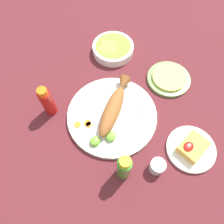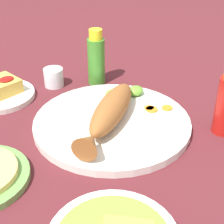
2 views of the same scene
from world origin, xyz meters
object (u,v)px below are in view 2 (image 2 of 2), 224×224
at_px(main_plate, 112,123).
at_px(fork_near, 72,124).
at_px(hot_sauce_bottle_green, 96,59).
at_px(salt_cup, 54,78).
at_px(side_plate_fries, 0,96).
at_px(fried_fish, 109,113).
at_px(fork_far, 74,113).

height_order(main_plate, fork_near, fork_near).
height_order(fork_near, hot_sauce_bottle_green, hot_sauce_bottle_green).
bearing_deg(salt_cup, side_plate_fries, 161.63).
height_order(main_plate, fried_fish, fried_fish).
bearing_deg(fried_fish, side_plate_fries, 80.92).
bearing_deg(side_plate_fries, hot_sauce_bottle_green, -26.98).
bearing_deg(fried_fish, main_plate, 0.00).
bearing_deg(hot_sauce_bottle_green, salt_cup, 142.13).
distance_m(main_plate, fried_fish, 0.04).
distance_m(main_plate, fork_near, 0.09).
bearing_deg(side_plate_fries, fried_fish, -74.48).
xyz_separation_m(fried_fish, fork_near, (-0.06, 0.06, -0.03)).
bearing_deg(main_plate, fork_far, 117.37).
bearing_deg(fried_fish, fork_far, 80.59).
height_order(salt_cup, side_plate_fries, salt_cup).
bearing_deg(main_plate, salt_cup, 81.59).
relative_size(hot_sauce_bottle_green, salt_cup, 2.88).
bearing_deg(salt_cup, fork_far, -114.67).
height_order(main_plate, side_plate_fries, main_plate).
bearing_deg(side_plate_fries, fork_far, -74.35).
relative_size(salt_cup, side_plate_fries, 0.30).
xyz_separation_m(fork_near, fork_far, (0.03, 0.03, 0.00)).
relative_size(fried_fish, fork_near, 1.87).
bearing_deg(side_plate_fries, fork_near, -83.51).
xyz_separation_m(fork_far, hot_sauce_bottle_green, (0.18, 0.11, 0.05)).
bearing_deg(fork_far, side_plate_fries, -45.00).
bearing_deg(fork_far, fork_near, 72.38).
height_order(fried_fish, fork_far, fried_fish).
distance_m(fork_near, salt_cup, 0.24).
bearing_deg(hot_sauce_bottle_green, fried_fish, -127.99).
height_order(main_plate, hot_sauce_bottle_green, hot_sauce_bottle_green).
relative_size(fork_far, side_plate_fries, 0.90).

